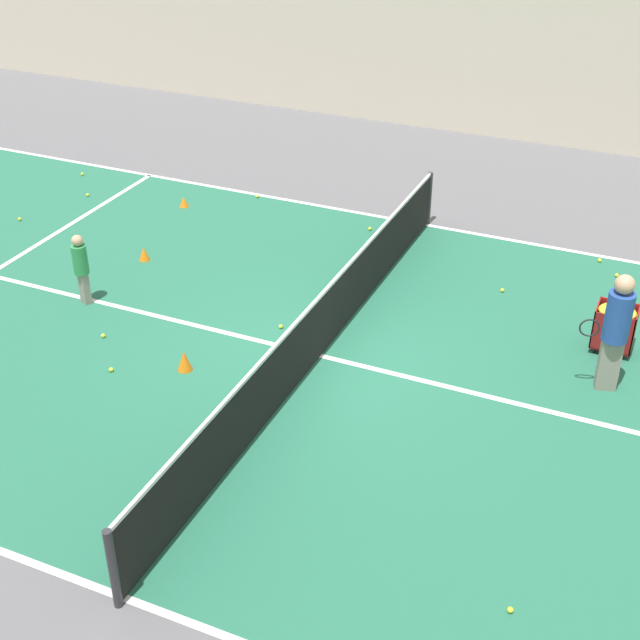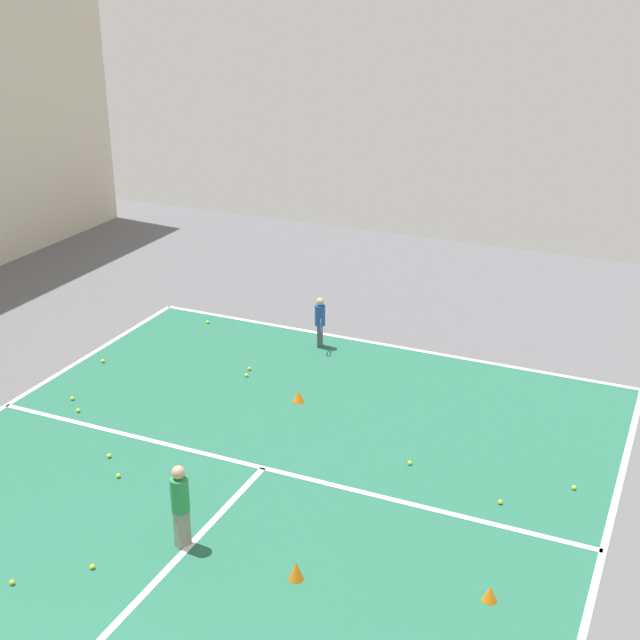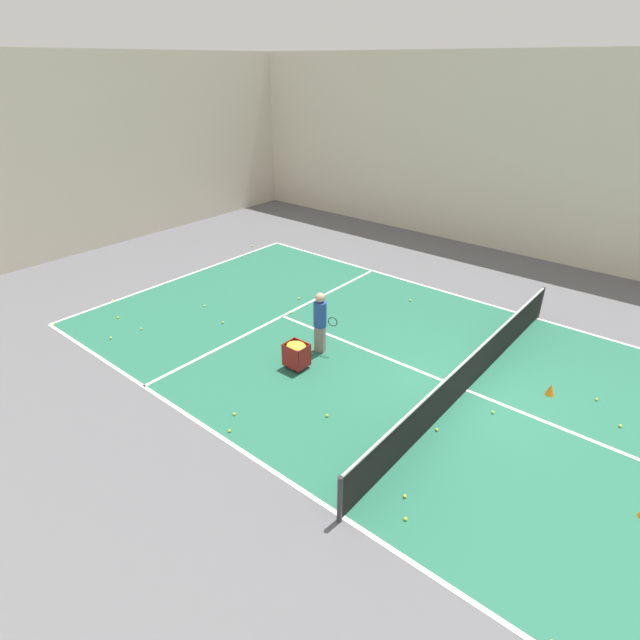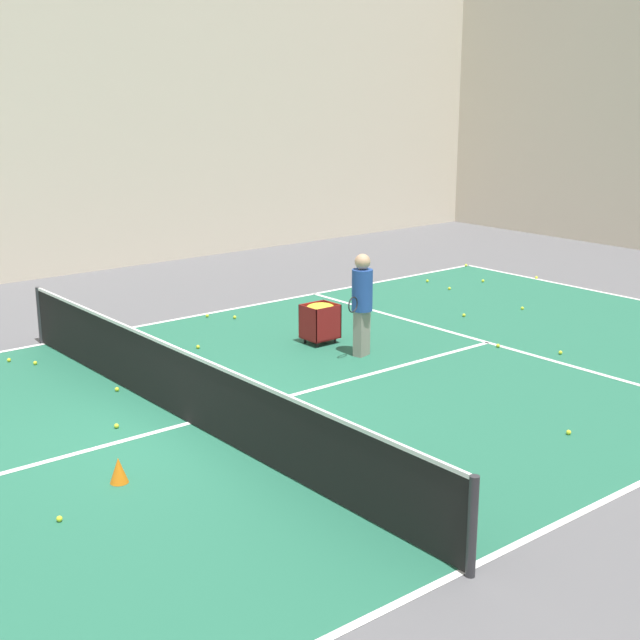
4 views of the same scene
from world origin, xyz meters
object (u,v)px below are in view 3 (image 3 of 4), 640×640
object	(u,v)px
tennis_net	(469,372)
training_cone_0	(551,389)
coach_at_net	(320,319)
ball_cart	(296,351)

from	to	relation	value
tennis_net	training_cone_0	bearing A→B (deg)	-55.61
coach_at_net	ball_cart	distance (m)	1.20
ball_cart	tennis_net	bearing A→B (deg)	-63.74
coach_at_net	training_cone_0	xyz separation A→B (m)	(2.06, -5.77, -0.89)
tennis_net	training_cone_0	xyz separation A→B (m)	(1.15, -1.68, -0.39)
training_cone_0	tennis_net	bearing A→B (deg)	124.39
tennis_net	coach_at_net	bearing A→B (deg)	102.46
coach_at_net	ball_cart	bearing A→B (deg)	-101.50
coach_at_net	ball_cart	size ratio (longest dim) A/B	2.42
coach_at_net	ball_cart	xyz separation A→B (m)	(-1.08, -0.07, -0.52)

